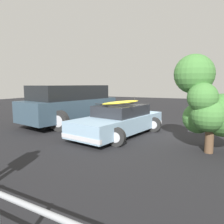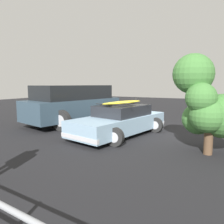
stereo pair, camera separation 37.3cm
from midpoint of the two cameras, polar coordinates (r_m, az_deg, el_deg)
name	(u,v)px [view 2 (the right image)]	position (r m, az deg, el deg)	size (l,w,h in m)	color
ground_plane	(143,133)	(8.79, 9.38, -5.51)	(44.00, 44.00, 0.02)	black
sedan_car	(120,120)	(8.29, 3.44, -2.23)	(2.68, 4.43, 1.42)	#8CADC6
suv_car	(74,104)	(10.73, -9.02, 2.14)	(3.40, 5.07, 1.86)	#334756
bush_near_left	(206,104)	(6.64, 24.91, 1.94)	(1.97, 1.47, 2.77)	brown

